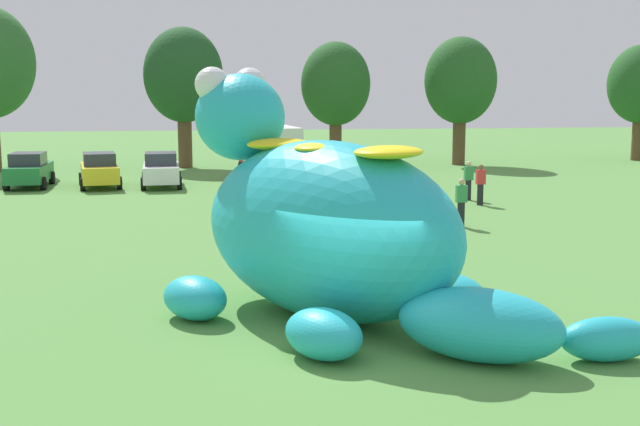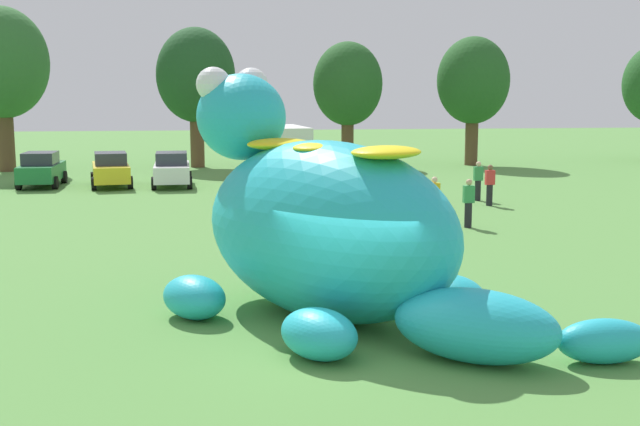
{
  "view_description": "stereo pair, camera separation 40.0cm",
  "coord_description": "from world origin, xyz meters",
  "px_view_note": "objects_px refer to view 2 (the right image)",
  "views": [
    {
      "loc": [
        -2.63,
        -14.42,
        4.84
      ],
      "look_at": [
        -0.06,
        2.98,
        2.1
      ],
      "focal_mm": 45.03,
      "sensor_mm": 36.0,
      "label": 1
    },
    {
      "loc": [
        -2.24,
        -14.47,
        4.84
      ],
      "look_at": [
        -0.06,
        2.98,
        2.1
      ],
      "focal_mm": 45.03,
      "sensor_mm": 36.0,
      "label": 2
    }
  ],
  "objects_px": {
    "spectator_mid_field": "(468,203)",
    "spectator_by_cars": "(478,181)",
    "box_truck": "(280,152)",
    "spectator_far_side": "(490,185)",
    "car_white": "(172,169)",
    "spectator_wandering": "(434,200)",
    "car_green": "(41,169)",
    "car_yellow": "(111,170)",
    "giant_inflatable_creature": "(327,227)"
  },
  "relations": [
    {
      "from": "giant_inflatable_creature",
      "to": "car_yellow",
      "type": "xyz_separation_m",
      "value": [
        -7.59,
        24.05,
        -1.09
      ]
    },
    {
      "from": "car_white",
      "to": "box_truck",
      "type": "xyz_separation_m",
      "value": [
        5.42,
        0.75,
        0.74
      ]
    },
    {
      "from": "spectator_mid_field",
      "to": "spectator_by_cars",
      "type": "distance_m",
      "value": 7.02
    },
    {
      "from": "car_green",
      "to": "giant_inflatable_creature",
      "type": "bearing_deg",
      "value": -65.84
    },
    {
      "from": "car_white",
      "to": "spectator_far_side",
      "type": "relative_size",
      "value": 2.44
    },
    {
      "from": "spectator_mid_field",
      "to": "spectator_far_side",
      "type": "height_order",
      "value": "same"
    },
    {
      "from": "car_white",
      "to": "spectator_by_cars",
      "type": "distance_m",
      "value": 15.09
    },
    {
      "from": "giant_inflatable_creature",
      "to": "spectator_mid_field",
      "type": "xyz_separation_m",
      "value": [
        6.39,
        10.44,
        -1.1
      ]
    },
    {
      "from": "car_yellow",
      "to": "spectator_mid_field",
      "type": "bearing_deg",
      "value": -44.24
    },
    {
      "from": "car_white",
      "to": "spectator_by_cars",
      "type": "xyz_separation_m",
      "value": [
        13.48,
        -6.78,
        -0.01
      ]
    },
    {
      "from": "car_yellow",
      "to": "spectator_mid_field",
      "type": "distance_m",
      "value": 19.52
    },
    {
      "from": "car_green",
      "to": "car_white",
      "type": "distance_m",
      "value": 6.48
    },
    {
      "from": "giant_inflatable_creature",
      "to": "car_yellow",
      "type": "height_order",
      "value": "giant_inflatable_creature"
    },
    {
      "from": "car_green",
      "to": "spectator_mid_field",
      "type": "bearing_deg",
      "value": -39.07
    },
    {
      "from": "giant_inflatable_creature",
      "to": "car_white",
      "type": "relative_size",
      "value": 2.19
    },
    {
      "from": "car_yellow",
      "to": "spectator_by_cars",
      "type": "xyz_separation_m",
      "value": [
        16.48,
        -7.06,
        -0.01
      ]
    },
    {
      "from": "car_green",
      "to": "car_yellow",
      "type": "height_order",
      "value": "same"
    },
    {
      "from": "spectator_mid_field",
      "to": "spectator_wandering",
      "type": "relative_size",
      "value": 1.0
    },
    {
      "from": "car_yellow",
      "to": "spectator_far_side",
      "type": "height_order",
      "value": "car_yellow"
    },
    {
      "from": "spectator_wandering",
      "to": "car_green",
      "type": "bearing_deg",
      "value": 141.17
    },
    {
      "from": "giant_inflatable_creature",
      "to": "spectator_far_side",
      "type": "distance_m",
      "value": 17.88
    },
    {
      "from": "spectator_wandering",
      "to": "giant_inflatable_creature",
      "type": "bearing_deg",
      "value": -115.47
    },
    {
      "from": "car_green",
      "to": "spectator_by_cars",
      "type": "distance_m",
      "value": 21.31
    },
    {
      "from": "giant_inflatable_creature",
      "to": "spectator_far_side",
      "type": "relative_size",
      "value": 5.34
    },
    {
      "from": "spectator_wandering",
      "to": "spectator_far_side",
      "type": "xyz_separation_m",
      "value": [
        3.48,
        4.12,
        0.0
      ]
    },
    {
      "from": "spectator_wandering",
      "to": "box_truck",
      "type": "bearing_deg",
      "value": 109.17
    },
    {
      "from": "car_white",
      "to": "spectator_by_cars",
      "type": "bearing_deg",
      "value": -26.7
    },
    {
      "from": "spectator_far_side",
      "to": "car_white",
      "type": "bearing_deg",
      "value": 148.38
    },
    {
      "from": "car_green",
      "to": "car_white",
      "type": "bearing_deg",
      "value": -7.11
    },
    {
      "from": "spectator_mid_field",
      "to": "spectator_by_cars",
      "type": "xyz_separation_m",
      "value": [
        2.49,
        6.56,
        0.0
      ]
    },
    {
      "from": "spectator_mid_field",
      "to": "giant_inflatable_creature",
      "type": "bearing_deg",
      "value": -121.5
    },
    {
      "from": "car_yellow",
      "to": "spectator_mid_field",
      "type": "height_order",
      "value": "car_yellow"
    },
    {
      "from": "car_white",
      "to": "giant_inflatable_creature",
      "type": "bearing_deg",
      "value": -79.07
    },
    {
      "from": "giant_inflatable_creature",
      "to": "spectator_mid_field",
      "type": "bearing_deg",
      "value": 58.5
    },
    {
      "from": "spectator_far_side",
      "to": "box_truck",
      "type": "bearing_deg",
      "value": 131.7
    },
    {
      "from": "giant_inflatable_creature",
      "to": "spectator_mid_field",
      "type": "distance_m",
      "value": 12.29
    },
    {
      "from": "spectator_by_cars",
      "to": "spectator_wandering",
      "type": "relative_size",
      "value": 1.0
    },
    {
      "from": "car_white",
      "to": "spectator_wandering",
      "type": "relative_size",
      "value": 2.44
    },
    {
      "from": "box_truck",
      "to": "spectator_far_side",
      "type": "height_order",
      "value": "box_truck"
    },
    {
      "from": "car_green",
      "to": "spectator_wandering",
      "type": "relative_size",
      "value": 2.41
    },
    {
      "from": "spectator_by_cars",
      "to": "spectator_far_side",
      "type": "relative_size",
      "value": 1.0
    },
    {
      "from": "spectator_by_cars",
      "to": "spectator_far_side",
      "type": "distance_m",
      "value": 1.52
    },
    {
      "from": "car_yellow",
      "to": "spectator_mid_field",
      "type": "relative_size",
      "value": 2.53
    },
    {
      "from": "giant_inflatable_creature",
      "to": "spectator_mid_field",
      "type": "relative_size",
      "value": 5.34
    },
    {
      "from": "car_yellow",
      "to": "car_white",
      "type": "xyz_separation_m",
      "value": [
        2.99,
        -0.28,
        0.0
      ]
    },
    {
      "from": "spectator_wandering",
      "to": "spectator_by_cars",
      "type": "bearing_deg",
      "value": 58.32
    },
    {
      "from": "car_white",
      "to": "spectator_by_cars",
      "type": "relative_size",
      "value": 2.44
    },
    {
      "from": "car_yellow",
      "to": "car_white",
      "type": "distance_m",
      "value": 3.01
    },
    {
      "from": "car_green",
      "to": "spectator_wandering",
      "type": "bearing_deg",
      "value": -38.83
    },
    {
      "from": "spectator_mid_field",
      "to": "car_green",
      "type": "bearing_deg",
      "value": 140.93
    }
  ]
}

